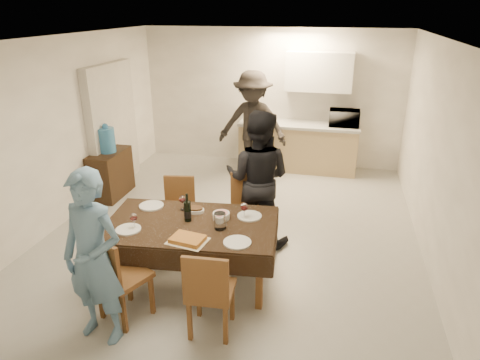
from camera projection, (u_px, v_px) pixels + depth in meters
The scene contains 33 objects.
floor at pixel (234, 230), 6.08m from camera, with size 5.00×6.00×0.02m, color #A5A5A0.
ceiling at pixel (233, 38), 5.10m from camera, with size 5.00×6.00×0.02m, color white.
wall_back at pixel (271, 98), 8.29m from camera, with size 5.00×0.02×2.60m, color white.
wall_front at pixel (128, 271), 2.88m from camera, with size 5.00×0.02×2.60m, color white.
wall_left at pixel (64, 131), 6.11m from camera, with size 0.02×6.00×2.60m, color white.
wall_right at pixel (438, 157), 5.06m from camera, with size 0.02×6.00×2.60m, color white.
stub_partition at pixel (113, 127), 7.27m from camera, with size 0.15×1.40×2.10m, color beige.
kitchen_base_cabinet at pixel (298, 148), 8.21m from camera, with size 2.20×0.60×0.86m, color tan.
kitchen_worktop at pixel (299, 125), 8.04m from camera, with size 2.24×0.64×0.05m, color #ACADA8.
upper_cabinet at pixel (319, 72), 7.73m from camera, with size 1.20×0.34×0.70m, color white.
dining_table at pixel (191, 226), 4.73m from camera, with size 1.98×1.28×0.73m.
chair_near_left at pixel (118, 272), 4.11m from camera, with size 0.58×0.60×0.52m.
chair_near_right at pixel (208, 286), 3.93m from camera, with size 0.45×0.45×0.51m.
chair_far_left at pixel (175, 209), 5.48m from camera, with size 0.47×0.47×0.48m.
chair_far_right at pixel (243, 211), 5.26m from camera, with size 0.47×0.47×0.54m.
console at pixel (111, 174), 7.07m from camera, with size 0.41×0.83×0.76m, color #301F10.
water_jug at pixel (107, 140), 6.85m from camera, with size 0.27×0.27×0.40m, color #3E8FD2.
wine_bottle at pixel (187, 208), 4.71m from camera, with size 0.08×0.08×0.32m, color black, non-canonical shape.
water_pitcher at pixel (220, 221), 4.57m from camera, with size 0.12×0.12×0.19m, color white.
savoury_tart at pixel (188, 239), 4.35m from camera, with size 0.39×0.29×0.05m, color #A96C31.
salad_bowl at pixel (221, 216), 4.80m from camera, with size 0.19×0.19×0.07m, color silver.
mushroom_dish at pixel (195, 210), 4.97m from camera, with size 0.21×0.21×0.04m, color silver.
wine_glass_a at pixel (134, 221), 4.57m from camera, with size 0.08×0.08×0.18m, color white, non-canonical shape.
wine_glass_b at pixel (244, 211), 4.79m from camera, with size 0.09×0.09×0.19m, color white, non-canonical shape.
wine_glass_c at pixel (183, 202), 5.00m from camera, with size 0.08×0.08×0.19m, color white, non-canonical shape.
plate_near_left at pixel (128, 229), 4.57m from camera, with size 0.27×0.27×0.02m, color silver.
plate_near_right at pixel (237, 242), 4.32m from camera, with size 0.29×0.29×0.02m, color silver.
plate_far_left at pixel (151, 206), 5.11m from camera, with size 0.29×0.29×0.02m, color silver.
plate_far_right at pixel (249, 216), 4.86m from camera, with size 0.28×0.28×0.02m, color silver.
microwave at pixel (344, 118), 7.80m from camera, with size 0.54×0.37×0.30m, color white.
person_near at pixel (94, 259), 3.84m from camera, with size 0.62×0.41×1.70m, color #577DA0.
person_far at pixel (258, 179), 5.49m from camera, with size 0.87×0.68×1.80m, color black.
person_kitchen at pixel (253, 124), 7.77m from camera, with size 1.24×0.71×1.92m, color black.
Camera 1 is at (1.29, -5.20, 2.96)m, focal length 32.00 mm.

